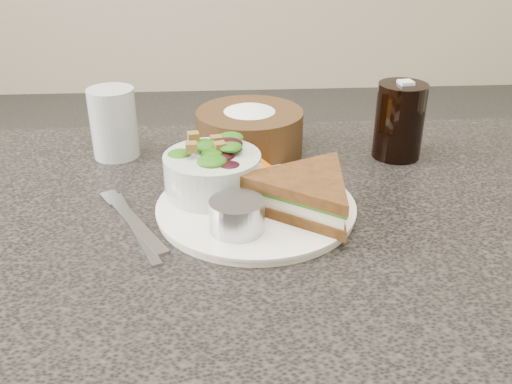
{
  "coord_description": "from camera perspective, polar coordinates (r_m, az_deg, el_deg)",
  "views": [
    {
      "loc": [
        -0.05,
        -0.66,
        1.13
      ],
      "look_at": [
        -0.01,
        0.01,
        0.78
      ],
      "focal_mm": 40.0,
      "sensor_mm": 36.0,
      "label": 1
    }
  ],
  "objects": [
    {
      "name": "dinner_plate",
      "position": [
        0.77,
        0.0,
        -1.61
      ],
      "size": [
        0.26,
        0.26,
        0.01
      ],
      "primitive_type": "cylinder",
      "color": "white",
      "rests_on": "dining_table"
    },
    {
      "name": "sandwich",
      "position": [
        0.74,
        4.96,
        -0.12
      ],
      "size": [
        0.26,
        0.26,
        0.05
      ],
      "primitive_type": null,
      "rotation": [
        0.0,
        0.0,
        -0.63
      ],
      "color": "#5B3518",
      "rests_on": "dinner_plate"
    },
    {
      "name": "salad_bowl",
      "position": [
        0.78,
        -4.39,
        2.54
      ],
      "size": [
        0.15,
        0.15,
        0.08
      ],
      "primitive_type": null,
      "rotation": [
        0.0,
        0.0,
        0.11
      ],
      "color": "#B5C2BB",
      "rests_on": "dinner_plate"
    },
    {
      "name": "dressing_ramekin",
      "position": [
        0.7,
        -1.91,
        -2.37
      ],
      "size": [
        0.07,
        0.07,
        0.04
      ],
      "primitive_type": "cylinder",
      "rotation": [
        0.0,
        0.0,
        0.01
      ],
      "color": "#A3A7AD",
      "rests_on": "dinner_plate"
    },
    {
      "name": "orange_wedge",
      "position": [
        0.84,
        0.27,
        2.6
      ],
      "size": [
        0.09,
        0.09,
        0.03
      ],
      "primitive_type": "cone",
      "rotation": [
        0.0,
        0.0,
        0.29
      ],
      "color": "orange",
      "rests_on": "dinner_plate"
    },
    {
      "name": "fork",
      "position": [
        0.76,
        -11.96,
        -3.13
      ],
      "size": [
        0.1,
        0.16,
        0.0
      ],
      "primitive_type": "cube",
      "rotation": [
        0.0,
        0.0,
        0.51
      ],
      "color": "#A8A9AB",
      "rests_on": "dining_table"
    },
    {
      "name": "knife",
      "position": [
        0.75,
        -12.03,
        -3.4
      ],
      "size": [
        0.09,
        0.19,
        0.0
      ],
      "primitive_type": "cube",
      "rotation": [
        0.0,
        0.0,
        0.39
      ],
      "color": "#9AA0A8",
      "rests_on": "dining_table"
    },
    {
      "name": "bread_basket",
      "position": [
        0.93,
        -0.64,
        6.74
      ],
      "size": [
        0.18,
        0.18,
        0.1
      ],
      "primitive_type": null,
      "rotation": [
        0.0,
        0.0,
        0.03
      ],
      "color": "#53371D",
      "rests_on": "dining_table"
    },
    {
      "name": "cola_glass",
      "position": [
        0.94,
        14.18,
        7.25
      ],
      "size": [
        0.1,
        0.1,
        0.13
      ],
      "primitive_type": null,
      "rotation": [
        0.0,
        0.0,
        -0.27
      ],
      "color": "black",
      "rests_on": "dining_table"
    },
    {
      "name": "water_glass",
      "position": [
        0.95,
        -14.04,
        6.71
      ],
      "size": [
        0.08,
        0.08,
        0.11
      ],
      "primitive_type": "cylinder",
      "rotation": [
        0.0,
        0.0,
        -0.05
      ],
      "color": "#B2BABE",
      "rests_on": "dining_table"
    }
  ]
}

